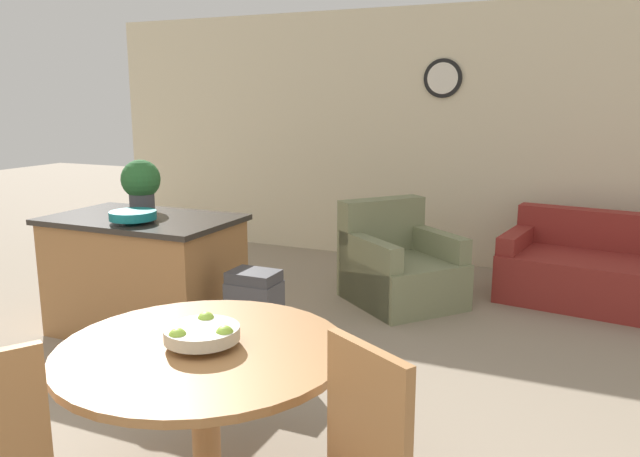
% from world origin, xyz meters
% --- Properties ---
extents(wall_back, '(8.00, 0.09, 2.70)m').
position_xyz_m(wall_back, '(0.00, 5.70, 1.35)').
color(wall_back, beige).
rests_on(wall_back, ground_plane).
extents(dining_table, '(1.20, 1.20, 0.76)m').
position_xyz_m(dining_table, '(0.19, 1.11, 0.59)').
color(dining_table, '#9E6B3D').
rests_on(dining_table, ground_plane).
extents(fruit_bowl, '(0.31, 0.31, 0.11)m').
position_xyz_m(fruit_bowl, '(0.19, 1.11, 0.82)').
color(fruit_bowl, '#B7B29E').
rests_on(fruit_bowl, dining_table).
extents(kitchen_island, '(1.39, 0.86, 0.90)m').
position_xyz_m(kitchen_island, '(-1.44, 2.72, 0.45)').
color(kitchen_island, '#9E6B3D').
rests_on(kitchen_island, ground_plane).
extents(teal_bowl, '(0.33, 0.33, 0.08)m').
position_xyz_m(teal_bowl, '(-1.35, 2.52, 0.95)').
color(teal_bowl, '#147A7F').
rests_on(teal_bowl, kitchen_island).
extents(potted_plant, '(0.30, 0.30, 0.40)m').
position_xyz_m(potted_plant, '(-1.63, 2.95, 1.12)').
color(potted_plant, '#4C4C51').
rests_on(potted_plant, kitchen_island).
extents(trash_bin, '(0.34, 0.25, 0.63)m').
position_xyz_m(trash_bin, '(-0.42, 2.59, 0.31)').
color(trash_bin, '#47474C').
rests_on(trash_bin, ground_plane).
extents(couch, '(2.26, 1.22, 0.77)m').
position_xyz_m(couch, '(2.00, 4.85, 0.27)').
color(couch, maroon).
rests_on(couch, ground_plane).
extents(armchair, '(1.22, 1.20, 0.88)m').
position_xyz_m(armchair, '(0.11, 4.21, 0.30)').
color(armchair, '#7A7F5B').
rests_on(armchair, ground_plane).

